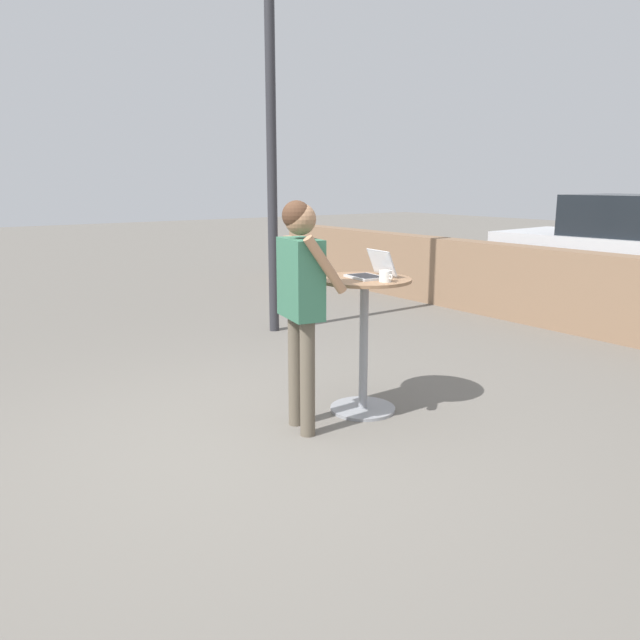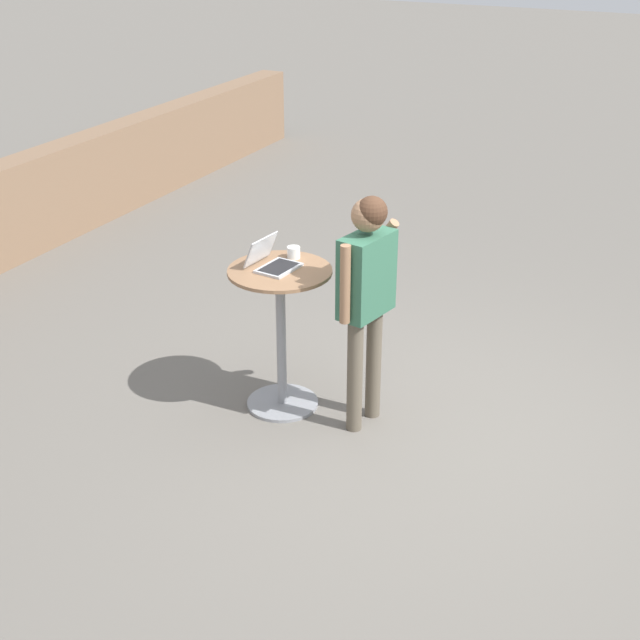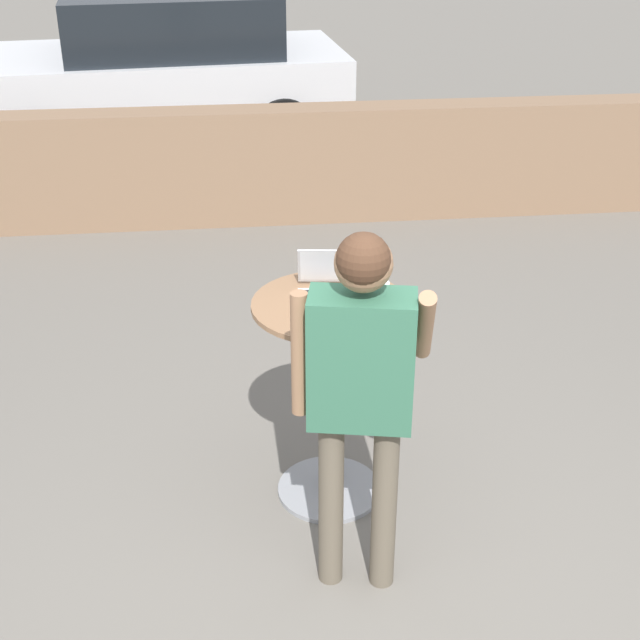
{
  "view_description": "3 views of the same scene",
  "coord_description": "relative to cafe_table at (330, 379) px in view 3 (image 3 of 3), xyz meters",
  "views": [
    {
      "loc": [
        3.65,
        -2.1,
        1.83
      ],
      "look_at": [
        0.11,
        0.44,
        0.86
      ],
      "focal_mm": 35.0,
      "sensor_mm": 36.0,
      "label": 1
    },
    {
      "loc": [
        -5.09,
        -1.76,
        3.49
      ],
      "look_at": [
        -0.3,
        0.59,
        0.89
      ],
      "focal_mm": 50.0,
      "sensor_mm": 36.0,
      "label": 2
    },
    {
      "loc": [
        -0.51,
        -2.64,
        2.94
      ],
      "look_at": [
        -0.16,
        0.66,
        1.19
      ],
      "focal_mm": 50.0,
      "sensor_mm": 36.0,
      "label": 3
    }
  ],
  "objects": [
    {
      "name": "laptop",
      "position": [
        0.01,
        0.06,
        0.46
      ],
      "size": [
        0.34,
        0.34,
        0.21
      ],
      "color": "#B7BABF",
      "rests_on": "cafe_table"
    },
    {
      "name": "standing_person",
      "position": [
        0.05,
        -0.64,
        0.41
      ],
      "size": [
        0.6,
        0.34,
        1.71
      ],
      "color": "brown",
      "rests_on": "ground_plane"
    },
    {
      "name": "parked_car_near_street",
      "position": [
        -1.11,
        6.34,
        0.16
      ],
      "size": [
        4.19,
        2.29,
        1.64
      ],
      "color": "silver",
      "rests_on": "ground_plane"
    },
    {
      "name": "pavement_kerb",
      "position": [
        0.07,
        3.9,
        -0.18
      ],
      "size": [
        13.83,
        0.35,
        1.0
      ],
      "color": "#84664C",
      "rests_on": "ground_plane"
    },
    {
      "name": "cafe_table",
      "position": [
        0.0,
        0.0,
        0.0
      ],
      "size": [
        0.74,
        0.74,
        1.09
      ],
      "color": "gray",
      "rests_on": "ground_plane"
    },
    {
      "name": "coffee_mug",
      "position": [
        0.23,
        0.01,
        0.46
      ],
      "size": [
        0.13,
        0.09,
        0.09
      ],
      "color": "white",
      "rests_on": "cafe_table"
    }
  ]
}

